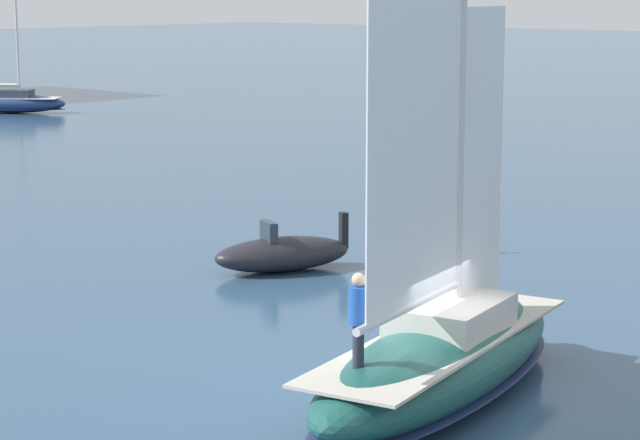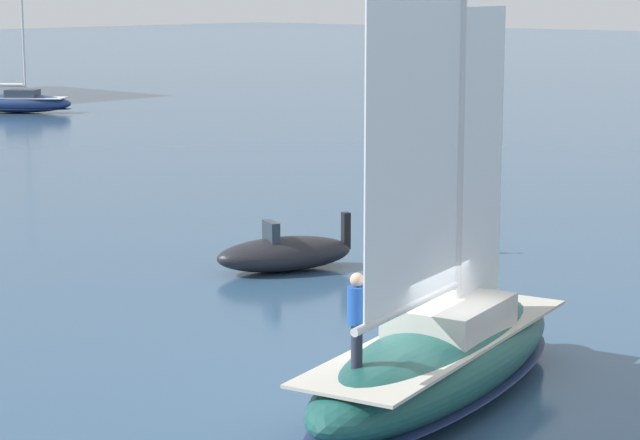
# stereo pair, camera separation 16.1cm
# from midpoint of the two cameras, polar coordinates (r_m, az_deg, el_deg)

# --- Properties ---
(ground_plane) EXTENTS (400.00, 400.00, 0.00)m
(ground_plane) POSITION_cam_midpoint_polar(r_m,az_deg,el_deg) (23.94, 5.28, -8.21)
(ground_plane) COLOR #2D4C6B
(sailboat_main) EXTENTS (9.29, 4.15, 12.34)m
(sailboat_main) POSITION_cam_midpoint_polar(r_m,az_deg,el_deg) (23.65, 5.32, -5.92)
(sailboat_main) COLOR #194C47
(sailboat_main) RESTS_ON ground
(sailboat_moored_near_marina) EXTENTS (5.68, 6.89, 9.69)m
(sailboat_moored_near_marina) POSITION_cam_midpoint_polar(r_m,az_deg,el_deg) (81.42, -13.97, 5.24)
(sailboat_moored_near_marina) COLOR navy
(sailboat_moored_near_marina) RESTS_ON ground
(motor_tender) EXTENTS (4.21, 3.09, 1.50)m
(motor_tender) POSITION_cam_midpoint_polar(r_m,az_deg,el_deg) (34.45, -1.85, -1.54)
(motor_tender) COLOR black
(motor_tender) RESTS_ON ground
(channel_buoy) EXTENTS (0.85, 0.85, 1.58)m
(channel_buoy) POSITION_cam_midpoint_polar(r_m,az_deg,el_deg) (36.90, 5.81, -0.58)
(channel_buoy) COLOR green
(channel_buoy) RESTS_ON ground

